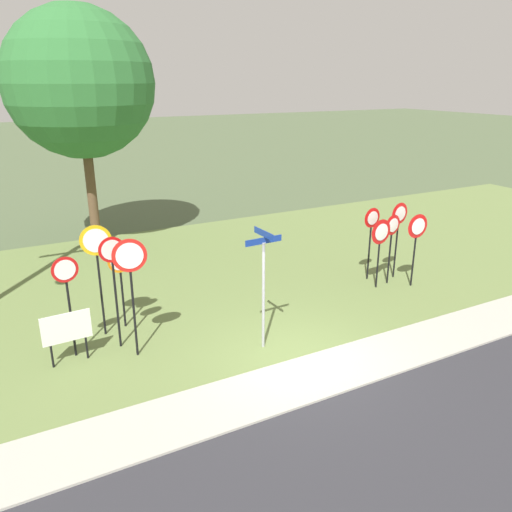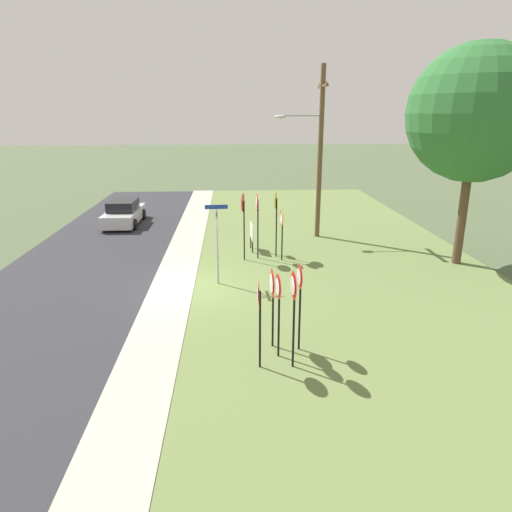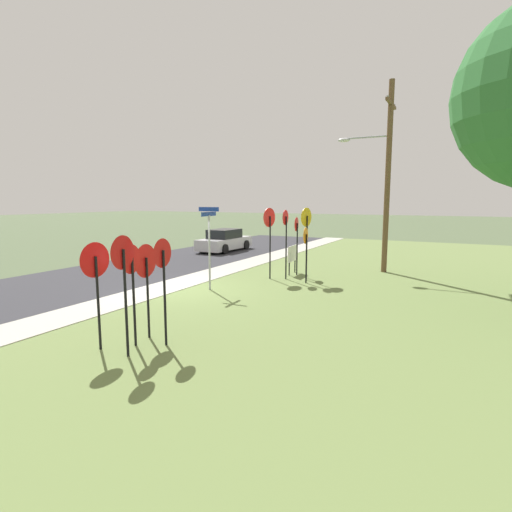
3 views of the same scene
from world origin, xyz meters
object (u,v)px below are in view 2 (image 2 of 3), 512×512
(stop_sign_far_left, at_px, (282,225))
(yield_sign_center, at_px, (259,303))
(stop_sign_far_center, at_px, (243,212))
(yield_sign_far_right, at_px, (278,297))
(yield_sign_near_left, at_px, (272,290))
(notice_board, at_px, (252,233))
(stop_sign_near_left, at_px, (276,209))
(yield_sign_near_right, at_px, (293,297))
(oak_tree_left, at_px, (476,114))
(utility_pole, at_px, (317,147))
(stop_sign_far_right, at_px, (257,213))
(stop_sign_near_right, at_px, (257,213))
(yield_sign_far_left, at_px, (299,288))
(parked_hatchback_near, at_px, (124,213))
(street_name_post, at_px, (217,238))

(stop_sign_far_left, relative_size, yield_sign_center, 0.93)
(stop_sign_far_center, relative_size, yield_sign_center, 1.24)
(yield_sign_far_right, bearing_deg, stop_sign_far_center, 176.96)
(yield_sign_near_left, distance_m, notice_board, 9.27)
(stop_sign_near_left, height_order, yield_sign_near_right, stop_sign_near_left)
(stop_sign_near_left, xyz_separation_m, oak_tree_left, (1.34, 7.58, 3.91))
(utility_pole, bearing_deg, yield_sign_far_right, -14.31)
(stop_sign_far_right, relative_size, oak_tree_left, 0.32)
(stop_sign_near_right, height_order, yield_sign_near_left, stop_sign_near_right)
(yield_sign_near_right, bearing_deg, stop_sign_far_left, 170.86)
(yield_sign_near_right, relative_size, yield_sign_far_left, 1.05)
(stop_sign_near_right, height_order, stop_sign_far_center, stop_sign_far_center)
(stop_sign_far_right, bearing_deg, stop_sign_far_left, 67.10)
(stop_sign_far_left, bearing_deg, stop_sign_near_right, -152.12)
(yield_sign_far_right, xyz_separation_m, parked_hatchback_near, (-15.58, -7.27, -1.07))
(stop_sign_near_left, bearing_deg, oak_tree_left, 90.94)
(stop_sign_far_center, xyz_separation_m, oak_tree_left, (0.90, 9.00, 3.92))
(street_name_post, xyz_separation_m, utility_pole, (-6.67, 4.77, 2.73))
(yield_sign_near_right, bearing_deg, stop_sign_far_right, 177.37)
(yield_sign_near_left, bearing_deg, oak_tree_left, 124.95)
(yield_sign_center, xyz_separation_m, utility_pole, (-12.69, 3.62, 2.75))
(oak_tree_left, bearing_deg, stop_sign_near_left, -100.01)
(parked_hatchback_near, bearing_deg, oak_tree_left, 63.01)
(yield_sign_center, height_order, notice_board, yield_sign_center)
(yield_sign_near_right, relative_size, oak_tree_left, 0.29)
(stop_sign_far_right, height_order, oak_tree_left, oak_tree_left)
(yield_sign_far_right, bearing_deg, stop_sign_far_right, 172.80)
(stop_sign_far_left, distance_m, yield_sign_near_right, 8.78)
(stop_sign_far_right, xyz_separation_m, oak_tree_left, (1.15, 8.39, 4.05))
(yield_sign_near_left, xyz_separation_m, parked_hatchback_near, (-15.03, -7.16, -1.04))
(stop_sign_far_center, bearing_deg, yield_sign_far_right, 14.71)
(stop_sign_near_left, relative_size, street_name_post, 0.98)
(stop_sign_far_right, bearing_deg, oak_tree_left, 79.69)
(stop_sign_far_right, height_order, notice_board, stop_sign_far_right)
(stop_sign_far_right, xyz_separation_m, street_name_post, (3.08, -1.64, -0.23))
(stop_sign_near_right, xyz_separation_m, yield_sign_near_right, (10.17, 0.26, 0.11))
(stop_sign_far_right, distance_m, street_name_post, 3.50)
(stop_sign_far_right, xyz_separation_m, parked_hatchback_near, (-7.00, -7.25, -1.39))
(parked_hatchback_near, bearing_deg, yield_sign_far_right, 25.53)
(yield_sign_far_right, height_order, oak_tree_left, oak_tree_left)
(yield_sign_near_left, relative_size, street_name_post, 0.75)
(stop_sign_far_left, bearing_deg, stop_sign_near_left, -166.46)
(stop_sign_near_left, distance_m, stop_sign_far_left, 0.84)
(yield_sign_far_right, xyz_separation_m, street_name_post, (-5.50, -1.66, 0.09))
(stop_sign_far_right, bearing_deg, stop_sign_far_center, -69.89)
(stop_sign_far_left, relative_size, yield_sign_near_left, 0.98)
(street_name_post, bearing_deg, parked_hatchback_near, -153.42)
(stop_sign_far_center, relative_size, utility_pole, 0.35)
(yield_sign_far_left, height_order, notice_board, yield_sign_far_left)
(stop_sign_far_left, relative_size, yield_sign_far_left, 0.91)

